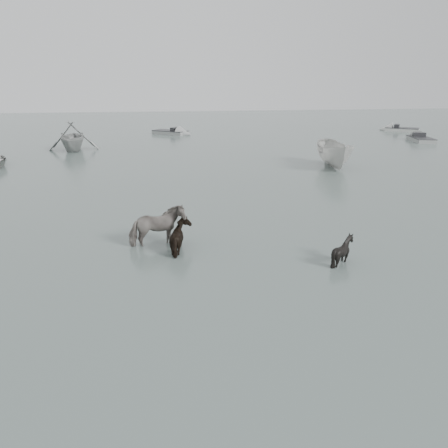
{
  "coord_description": "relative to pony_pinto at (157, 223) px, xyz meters",
  "views": [
    {
      "loc": [
        -2.09,
        -11.56,
        5.6
      ],
      "look_at": [
        0.02,
        2.07,
        1.0
      ],
      "focal_mm": 35.0,
      "sensor_mm": 36.0,
      "label": 1
    }
  ],
  "objects": [
    {
      "name": "rowboat_trail",
      "position": [
        -6.6,
        22.8,
        0.42
      ],
      "size": [
        4.46,
        5.04,
        2.48
      ],
      "primitive_type": "imported",
      "rotation": [
        0.0,
        0.0,
        3.23
      ],
      "color": "#9EA09D",
      "rests_on": "ground"
    },
    {
      "name": "pony_pinto",
      "position": [
        0.0,
        0.0,
        0.0
      ],
      "size": [
        2.11,
        1.38,
        1.64
      ],
      "primitive_type": "imported",
      "rotation": [
        0.0,
        0.0,
        1.85
      ],
      "color": "black",
      "rests_on": "ground"
    },
    {
      "name": "skiff_port",
      "position": [
        24.73,
        23.39,
        -0.44
      ],
      "size": [
        2.66,
        5.23,
        0.75
      ],
      "primitive_type": null,
      "rotation": [
        0.0,
        0.0,
        1.35
      ],
      "color": "gray",
      "rests_on": "ground"
    },
    {
      "name": "ground",
      "position": [
        2.2,
        -3.1,
        -0.82
      ],
      "size": [
        140.0,
        140.0,
        0.0
      ],
      "primitive_type": "plane",
      "color": "#4B5953",
      "rests_on": "ground"
    },
    {
      "name": "boat_small",
      "position": [
        11.73,
        12.69,
        0.13
      ],
      "size": [
        2.47,
        5.13,
        1.91
      ],
      "primitive_type": "imported",
      "rotation": [
        0.0,
        0.0,
        -0.13
      ],
      "color": "beige",
      "rests_on": "ground"
    },
    {
      "name": "pony_black",
      "position": [
        5.81,
        -2.5,
        -0.26
      ],
      "size": [
        1.05,
        0.94,
        1.11
      ],
      "primitive_type": "imported",
      "rotation": [
        0.0,
        0.0,
        1.52
      ],
      "color": "black",
      "rests_on": "ground"
    },
    {
      "name": "pony_dark",
      "position": [
        0.84,
        -0.6,
        -0.14
      ],
      "size": [
        1.5,
        1.63,
        1.36
      ],
      "primitive_type": "imported",
      "rotation": [
        0.0,
        0.0,
        1.87
      ],
      "color": "black",
      "rests_on": "ground"
    },
    {
      "name": "skiff_star",
      "position": [
        27.47,
        31.44,
        -0.44
      ],
      "size": [
        4.92,
        4.1,
        0.75
      ],
      "primitive_type": null,
      "rotation": [
        0.0,
        0.0,
        2.53
      ],
      "color": "silver",
      "rests_on": "ground"
    },
    {
      "name": "skiff_mid",
      "position": [
        1.67,
        32.63,
        -0.44
      ],
      "size": [
        5.06,
        4.59,
        0.75
      ],
      "primitive_type": null,
      "rotation": [
        0.0,
        0.0,
        -0.69
      ],
      "color": "gray",
      "rests_on": "ground"
    }
  ]
}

